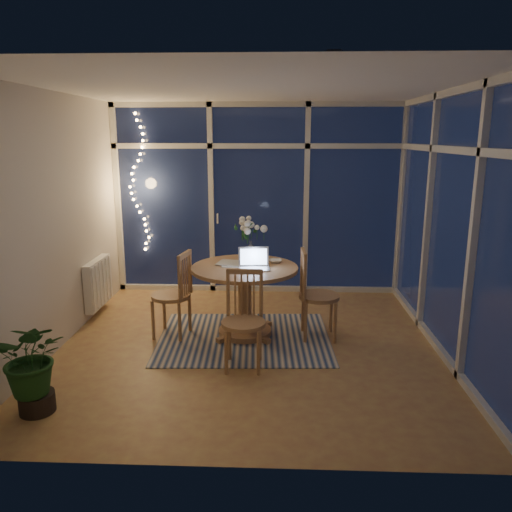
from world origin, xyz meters
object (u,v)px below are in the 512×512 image
at_px(chair_right, 319,294).
at_px(potted_plant, 33,368).
at_px(chair_left, 171,294).
at_px(dining_table, 245,301).
at_px(chair_front, 243,321).
at_px(laptop, 254,259).
at_px(flower_vase, 251,250).

height_order(chair_right, potted_plant, chair_right).
bearing_deg(chair_left, dining_table, 104.06).
bearing_deg(dining_table, chair_right, -2.56).
height_order(chair_front, potted_plant, chair_front).
bearing_deg(chair_left, laptop, 96.56).
bearing_deg(dining_table, chair_front, -87.21).
distance_m(chair_left, flower_vase, 1.03).
relative_size(chair_front, potted_plant, 1.24).
bearing_deg(chair_front, flower_vase, 89.93).
height_order(chair_left, chair_right, chair_right).
relative_size(laptop, flower_vase, 1.54).
xyz_separation_m(flower_vase, potted_plant, (-1.61, -2.01, -0.51)).
distance_m(dining_table, laptop, 0.53).
bearing_deg(chair_right, dining_table, 85.35).
distance_m(chair_front, laptop, 0.82).
xyz_separation_m(chair_front, flower_vase, (0.01, 1.15, 0.42)).
bearing_deg(flower_vase, chair_right, -26.67).
relative_size(chair_right, chair_front, 1.05).
distance_m(flower_vase, potted_plant, 2.62).
bearing_deg(dining_table, potted_plant, -133.19).
bearing_deg(chair_front, chair_left, 138.66).
bearing_deg(flower_vase, chair_front, -90.52).
distance_m(chair_left, laptop, 1.01).
distance_m(chair_right, laptop, 0.81).
bearing_deg(laptop, chair_front, -101.69).
xyz_separation_m(chair_left, laptop, (0.91, -0.06, 0.42)).
xyz_separation_m(laptop, potted_plant, (-1.67, -1.55, -0.52)).
xyz_separation_m(dining_table, laptop, (0.11, -0.11, 0.51)).
height_order(chair_right, flower_vase, flower_vase).
relative_size(chair_left, chair_right, 0.97).
relative_size(chair_front, flower_vase, 4.49).
xyz_separation_m(laptop, flower_vase, (-0.06, 0.46, -0.01)).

